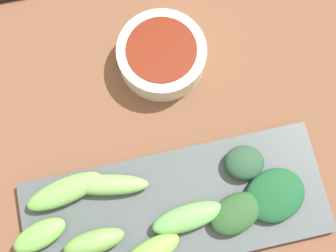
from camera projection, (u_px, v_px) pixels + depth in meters
The scene contains 11 objects.
tabletop at pixel (169, 140), 0.59m from camera, with size 2.10×2.10×0.02m, color brown.
sauce_bowl at pixel (162, 55), 0.59m from camera, with size 0.12×0.12×0.04m.
serving_plate at pixel (175, 208), 0.55m from camera, with size 0.14×0.37×0.01m, color #474E51.
broccoli_leafy_0 at pixel (236, 213), 0.54m from camera, with size 0.04×0.07×0.02m, color #295028.
broccoli_stalk_2 at pixel (185, 218), 0.53m from camera, with size 0.03×0.09×0.02m, color #6BBA59.
broccoli_stalk_3 at pixel (40, 235), 0.53m from camera, with size 0.03×0.07×0.02m, color #70BB4E.
broccoli_stalk_4 at pixel (108, 185), 0.55m from camera, with size 0.03×0.10×0.02m, color #78AB5B.
broccoli_leafy_5 at pixel (244, 163), 0.55m from camera, with size 0.04×0.05×0.02m, color #264B33.
broccoli_leafy_6 at pixel (275, 195), 0.54m from camera, with size 0.06×0.07×0.02m, color #18502B.
broccoli_stalk_7 at pixel (64, 191), 0.54m from camera, with size 0.03×0.10×0.02m, color #71AA52.
broccoli_stalk_8 at pixel (94, 242), 0.52m from camera, with size 0.03×0.07×0.03m, color #71AD51.
Camera 1 is at (0.12, -0.03, 0.59)m, focal length 48.39 mm.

